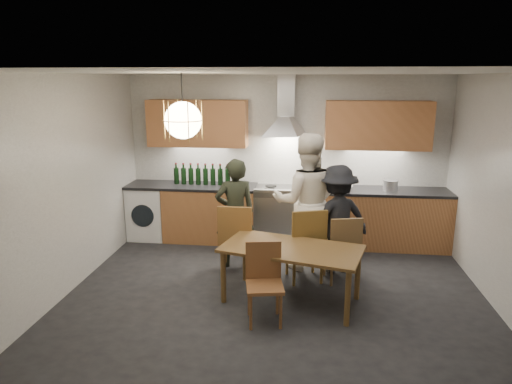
# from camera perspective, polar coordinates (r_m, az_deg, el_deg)

# --- Properties ---
(ground) EXTENTS (5.00, 5.00, 0.00)m
(ground) POSITION_cam_1_polar(r_m,az_deg,el_deg) (5.56, 2.30, -13.19)
(ground) COLOR black
(ground) RESTS_ON ground
(room_shell) EXTENTS (5.02, 4.52, 2.61)m
(room_shell) POSITION_cam_1_polar(r_m,az_deg,el_deg) (5.01, 2.49, 4.45)
(room_shell) COLOR silver
(room_shell) RESTS_ON ground
(counter_run) EXTENTS (5.00, 0.62, 0.90)m
(counter_run) POSITION_cam_1_polar(r_m,az_deg,el_deg) (7.20, 3.70, -2.90)
(counter_run) COLOR #BC7B48
(counter_run) RESTS_ON ground
(range_stove) EXTENTS (0.90, 0.60, 0.92)m
(range_stove) POSITION_cam_1_polar(r_m,az_deg,el_deg) (7.20, 3.51, -2.97)
(range_stove) COLOR silver
(range_stove) RESTS_ON ground
(wall_fixtures) EXTENTS (4.30, 0.54, 1.10)m
(wall_fixtures) POSITION_cam_1_polar(r_m,az_deg,el_deg) (7.04, 3.74, 8.54)
(wall_fixtures) COLOR #CC834E
(wall_fixtures) RESTS_ON ground
(pendant_lamp) EXTENTS (0.43, 0.43, 0.70)m
(pendant_lamp) POSITION_cam_1_polar(r_m,az_deg,el_deg) (5.04, -9.11, 8.84)
(pendant_lamp) COLOR black
(pendant_lamp) RESTS_ON ground
(dining_table) EXTENTS (1.72, 1.16, 0.66)m
(dining_table) POSITION_cam_1_polar(r_m,az_deg,el_deg) (5.29, 4.46, -7.68)
(dining_table) COLOR brown
(dining_table) RESTS_ON ground
(chair_back_left) EXTENTS (0.44, 0.44, 0.97)m
(chair_back_left) POSITION_cam_1_polar(r_m,az_deg,el_deg) (5.97, -2.51, -5.43)
(chair_back_left) COLOR brown
(chair_back_left) RESTS_ON ground
(chair_back_mid) EXTENTS (0.55, 0.55, 0.98)m
(chair_back_mid) POSITION_cam_1_polar(r_m,az_deg,el_deg) (5.79, 6.35, -6.05)
(chair_back_mid) COLOR brown
(chair_back_mid) RESTS_ON ground
(chair_back_right) EXTENTS (0.48, 0.48, 0.89)m
(chair_back_right) POSITION_cam_1_polar(r_m,az_deg,el_deg) (5.86, 10.86, -6.54)
(chair_back_right) COLOR brown
(chair_back_right) RESTS_ON ground
(chair_front) EXTENTS (0.45, 0.45, 0.85)m
(chair_front) POSITION_cam_1_polar(r_m,az_deg,el_deg) (4.94, 1.01, -10.52)
(chair_front) COLOR brown
(chair_front) RESTS_ON ground
(person_left) EXTENTS (0.64, 0.54, 1.51)m
(person_left) POSITION_cam_1_polar(r_m,az_deg,el_deg) (6.23, -2.63, -2.66)
(person_left) COLOR black
(person_left) RESTS_ON ground
(person_mid) EXTENTS (0.96, 0.78, 1.85)m
(person_mid) POSITION_cam_1_polar(r_m,az_deg,el_deg) (6.17, 6.24, -1.23)
(person_mid) COLOR white
(person_mid) RESTS_ON ground
(person_right) EXTENTS (1.08, 0.88, 1.45)m
(person_right) POSITION_cam_1_polar(r_m,az_deg,el_deg) (6.15, 10.05, -3.35)
(person_right) COLOR black
(person_right) RESTS_ON ground
(mixing_bowl) EXTENTS (0.29, 0.29, 0.07)m
(mixing_bowl) POSITION_cam_1_polar(r_m,az_deg,el_deg) (7.06, 10.88, 0.61)
(mixing_bowl) COLOR silver
(mixing_bowl) RESTS_ON counter_run
(stock_pot) EXTENTS (0.26, 0.26, 0.15)m
(stock_pot) POSITION_cam_1_polar(r_m,az_deg,el_deg) (7.13, 16.47, 0.76)
(stock_pot) COLOR silver
(stock_pot) RESTS_ON counter_run
(wine_bottles) EXTENTS (1.03, 0.08, 0.33)m
(wine_bottles) POSITION_cam_1_polar(r_m,az_deg,el_deg) (7.26, -6.33, 2.23)
(wine_bottles) COLOR black
(wine_bottles) RESTS_ON counter_run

